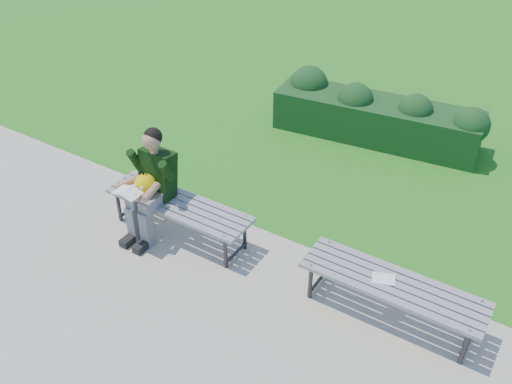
% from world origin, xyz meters
% --- Properties ---
extents(ground, '(80.00, 80.00, 0.00)m').
position_xyz_m(ground, '(0.00, 0.00, 0.00)').
color(ground, '#34691C').
rests_on(ground, ground).
extents(walkway, '(30.00, 3.50, 0.02)m').
position_xyz_m(walkway, '(0.00, -1.75, 0.01)').
color(walkway, beige).
rests_on(walkway, ground).
extents(hedge, '(3.16, 1.11, 0.87)m').
position_xyz_m(hedge, '(0.08, 2.81, 0.38)').
color(hedge, '#133D13').
rests_on(hedge, ground).
extents(bench_left, '(1.80, 0.50, 0.46)m').
position_xyz_m(bench_left, '(-0.92, -0.58, 0.42)').
color(bench_left, slate).
rests_on(bench_left, walkway).
extents(bench_right, '(1.80, 0.50, 0.46)m').
position_xyz_m(bench_right, '(1.63, -0.49, 0.42)').
color(bench_right, slate).
rests_on(bench_right, walkway).
extents(seated_boy, '(0.56, 0.76, 1.31)m').
position_xyz_m(seated_boy, '(-1.22, -0.68, 0.71)').
color(seated_boy, slate).
rests_on(seated_boy, walkway).
extents(paper_sheet, '(0.26, 0.23, 0.01)m').
position_xyz_m(paper_sheet, '(1.53, -0.49, 0.47)').
color(paper_sheet, white).
rests_on(paper_sheet, bench_right).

